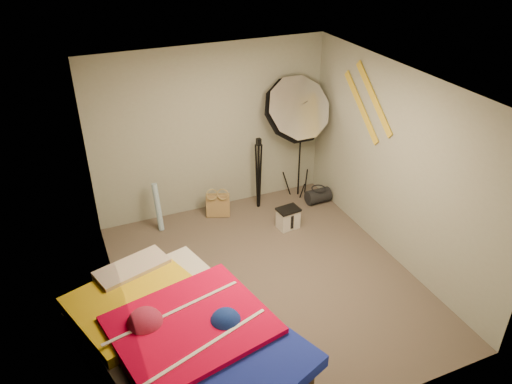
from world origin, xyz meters
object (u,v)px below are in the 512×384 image
camera_case (288,219)px  duffel_bag (318,196)px  tote_bag (218,205)px  wrapping_roll (158,207)px  bed (180,339)px  camera_tripod (259,169)px  photo_umbrella (295,110)px

camera_case → duffel_bag: camera_case is taller
tote_bag → wrapping_roll: 0.91m
bed → camera_tripod: bearing=52.2°
wrapping_roll → bed: 2.55m
photo_umbrella → wrapping_roll: bearing=178.8°
duffel_bag → camera_tripod: size_ratio=0.33×
photo_umbrella → tote_bag: bearing=178.6°
wrapping_roll → camera_tripod: size_ratio=0.62×
photo_umbrella → bed: bearing=-135.4°
duffel_bag → tote_bag: bearing=168.8°
wrapping_roll → duffel_bag: 2.49m
tote_bag → duffel_bag: tote_bag is taller
tote_bag → duffel_bag: bearing=11.3°
photo_umbrella → camera_tripod: (-0.57, 0.03, -0.85)m
camera_tripod → camera_case: bearing=-77.3°
duffel_bag → photo_umbrella: photo_umbrella is taller
camera_case → camera_tripod: (-0.16, 0.71, 0.51)m
wrapping_roll → camera_case: size_ratio=2.42×
tote_bag → bed: (-1.28, -2.50, 0.16)m
wrapping_roll → bed: size_ratio=0.27×
wrapping_roll → tote_bag: bearing=-0.8°
wrapping_roll → bed: wrapping_roll is taller
photo_umbrella → camera_tripod: photo_umbrella is taller
bed → photo_umbrella: (2.51, 2.47, 1.17)m
bed → camera_case: bearing=40.5°
tote_bag → photo_umbrella: size_ratio=0.17×
photo_umbrella → camera_case: bearing=-121.1°
camera_case → bed: bearing=-145.4°
tote_bag → camera_tripod: camera_tripod is taller
camera_case → camera_tripod: 0.89m
wrapping_roll → duffel_bag: (2.47, -0.27, -0.24)m
camera_tripod → duffel_bag: bearing=-16.0°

